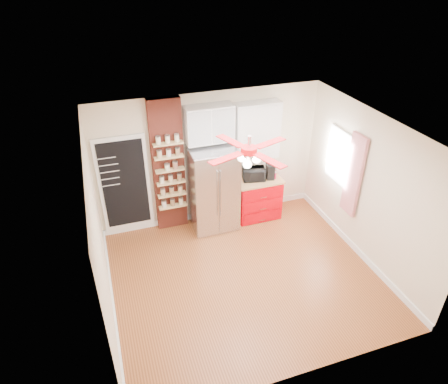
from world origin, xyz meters
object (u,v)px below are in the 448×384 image
object	(u,v)px
pantry_jar_oats	(167,167)
red_cabinet	(257,197)
fridge	(213,189)
toaster_oven	(254,174)
canister_left	(274,175)
coffee_maker	(270,171)
ceiling_fan	(249,151)

from	to	relation	value
pantry_jar_oats	red_cabinet	bearing A→B (deg)	-2.29
fridge	red_cabinet	distance (m)	1.06
toaster_oven	canister_left	bearing A→B (deg)	1.24
toaster_oven	coffee_maker	size ratio (longest dim) A/B	1.44
pantry_jar_oats	ceiling_fan	bearing A→B (deg)	-62.77
ceiling_fan	red_cabinet	bearing A→B (deg)	61.29
toaster_oven	canister_left	xyz separation A→B (m)	(0.41, -0.08, -0.06)
canister_left	pantry_jar_oats	xyz separation A→B (m)	(-2.13, 0.15, 0.46)
toaster_oven	coffee_maker	world-z (taller)	coffee_maker
red_cabinet	pantry_jar_oats	distance (m)	2.07
coffee_maker	pantry_jar_oats	xyz separation A→B (m)	(-2.06, 0.13, 0.38)
coffee_maker	canister_left	distance (m)	0.12
pantry_jar_oats	coffee_maker	bearing A→B (deg)	-3.57
fridge	canister_left	bearing A→B (deg)	-1.32
toaster_oven	coffee_maker	bearing A→B (deg)	2.89
toaster_oven	pantry_jar_oats	world-z (taller)	pantry_jar_oats
canister_left	coffee_maker	bearing A→B (deg)	161.76
red_cabinet	toaster_oven	xyz separation A→B (m)	(-0.10, -0.00, 0.57)
fridge	canister_left	size ratio (longest dim) A/B	12.99
red_cabinet	ceiling_fan	distance (m)	2.75
fridge	red_cabinet	bearing A→B (deg)	2.95
pantry_jar_oats	canister_left	bearing A→B (deg)	-4.09
red_cabinet	coffee_maker	xyz separation A→B (m)	(0.24, -0.06, 0.60)
fridge	red_cabinet	size ratio (longest dim) A/B	1.86
red_cabinet	ceiling_fan	bearing A→B (deg)	-118.71
coffee_maker	pantry_jar_oats	size ratio (longest dim) A/B	2.65
canister_left	pantry_jar_oats	bearing A→B (deg)	175.91
pantry_jar_oats	fridge	bearing A→B (deg)	-8.21
fridge	pantry_jar_oats	distance (m)	1.02
ceiling_fan	coffee_maker	xyz separation A→B (m)	(1.16, 1.62, -1.37)
ceiling_fan	coffee_maker	world-z (taller)	ceiling_fan
fridge	coffee_maker	bearing A→B (deg)	-0.26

